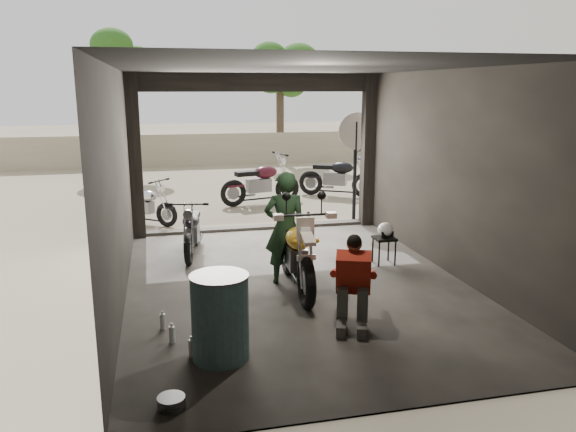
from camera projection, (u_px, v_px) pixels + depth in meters
name	position (u px, v px, depth m)	size (l,w,h in m)	color
ground	(297.00, 285.00, 8.48)	(80.00, 80.00, 0.00)	#7A6D56
garage	(289.00, 196.00, 8.71)	(7.00, 7.13, 3.20)	#2D2B28
boundary_wall	(209.00, 149.00, 21.63)	(18.00, 0.30, 1.20)	gray
tree_left	(121.00, 55.00, 18.79)	(2.20, 2.20, 5.60)	#382B1E
tree_right	(280.00, 70.00, 21.59)	(2.20, 2.20, 5.00)	#382B1E
main_bike	(296.00, 247.00, 8.15)	(0.80, 1.96, 1.30)	white
left_bike	(192.00, 227.00, 9.90)	(0.63, 1.54, 1.04)	black
outside_bike_a	(144.00, 201.00, 12.17)	(0.61, 1.49, 1.01)	black
outside_bike_b	(261.00, 179.00, 14.26)	(0.78, 1.91, 1.29)	#48111E
outside_bike_c	(337.00, 173.00, 15.27)	(0.77, 1.87, 1.27)	black
rider	(285.00, 229.00, 8.38)	(0.63, 0.41, 1.73)	black
mechanic	(353.00, 286.00, 6.85)	(0.57, 0.77, 1.12)	red
stool	(384.00, 241.00, 9.39)	(0.34, 0.34, 0.48)	black
helmet	(385.00, 230.00, 9.36)	(0.26, 0.27, 0.25)	white
oil_drum	(220.00, 319.00, 6.06)	(0.62, 0.62, 0.97)	slate
sign_post	(356.00, 149.00, 12.18)	(0.80, 0.08, 2.40)	black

